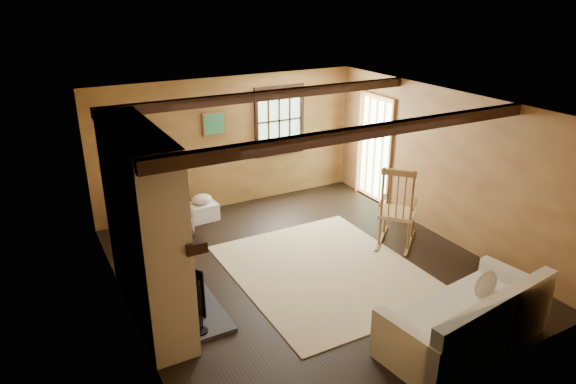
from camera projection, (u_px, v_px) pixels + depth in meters
ground at (306, 268)px, 7.51m from camera, size 5.50×5.50×0.00m
room_envelope at (312, 155)px, 7.21m from camera, size 5.02×5.52×2.44m
fireplace at (146, 233)px, 6.11m from camera, size 1.02×2.30×2.40m
rug at (325, 271)px, 7.44m from camera, size 2.50×3.00×0.01m
rocking_chair at (397, 211)px, 8.04m from camera, size 1.04×1.00×1.32m
sofa at (468, 324)px, 5.78m from camera, size 2.14×1.15×0.83m
firewood_pile at (135, 226)px, 8.59m from camera, size 0.61×0.11×0.22m
laundry_basket at (203, 212)px, 9.04m from camera, size 0.53×0.42×0.30m
basket_pillow at (202, 199)px, 8.95m from camera, size 0.38×0.31×0.18m
armchair at (163, 212)px, 8.55m from camera, size 0.98×0.97×0.67m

